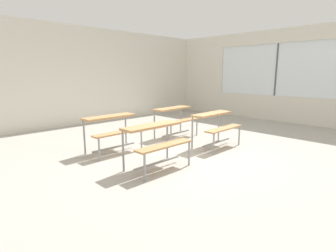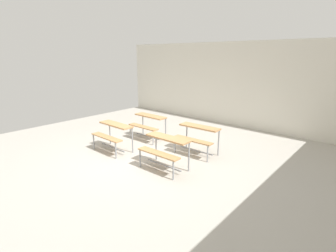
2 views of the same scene
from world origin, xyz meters
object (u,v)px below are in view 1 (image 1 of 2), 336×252
desk_bench_r0c1 (216,122)px  desk_bench_r1c1 (176,115)px  desk_bench_r0c0 (156,136)px  desk_bench_r1c0 (112,125)px

desk_bench_r0c1 → desk_bench_r1c1: 1.24m
desk_bench_r0c0 → desk_bench_r1c0: (-0.00, 1.32, 0.00)m
desk_bench_r0c1 → desk_bench_r1c0: bearing=144.6°
desk_bench_r0c1 → desk_bench_r1c0: size_ratio=1.01×
desk_bench_r0c0 → desk_bench_r1c1: bearing=36.1°
desk_bench_r0c0 → desk_bench_r1c1: same height
desk_bench_r0c1 → desk_bench_r1c1: size_ratio=0.99×
desk_bench_r1c1 → desk_bench_r0c0: bearing=-147.0°
desk_bench_r1c0 → desk_bench_r1c1: (1.84, -0.01, 0.00)m
desk_bench_r0c1 → desk_bench_r1c0: (-1.82, 1.25, 0.00)m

